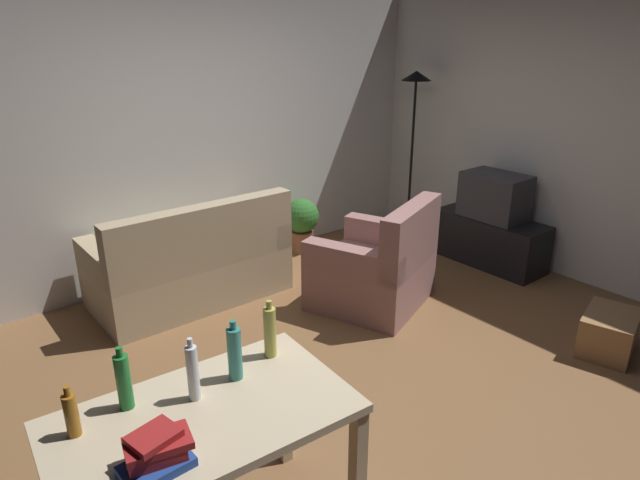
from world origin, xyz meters
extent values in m
cube|color=brown|center=(0.00, 0.00, -0.01)|extent=(5.20, 4.40, 0.02)
cube|color=silver|center=(0.00, 2.20, 1.35)|extent=(5.20, 0.10, 2.70)
cube|color=silver|center=(2.60, 0.00, 1.35)|extent=(0.10, 4.40, 2.70)
cube|color=tan|center=(-0.43, 1.65, 0.20)|extent=(1.60, 0.84, 0.40)
cube|color=tan|center=(-0.43, 1.31, 0.66)|extent=(1.60, 0.16, 0.52)
cube|color=tan|center=(0.29, 1.65, 0.51)|extent=(0.16, 0.84, 0.22)
cube|color=tan|center=(-1.15, 1.65, 0.51)|extent=(0.16, 0.84, 0.22)
cube|color=black|center=(2.25, 0.46, 0.24)|extent=(0.44, 1.10, 0.48)
cube|color=#2D2D33|center=(2.25, 0.46, 0.70)|extent=(0.40, 0.60, 0.44)
cube|color=black|center=(2.46, 0.46, 0.70)|extent=(0.01, 0.52, 0.36)
cylinder|color=black|center=(2.25, 1.56, 0.01)|extent=(0.26, 0.26, 0.03)
cylinder|color=black|center=(2.25, 1.56, 0.87)|extent=(0.03, 0.03, 1.68)
cone|color=black|center=(2.25, 1.56, 1.76)|extent=(0.32, 0.32, 0.10)
cube|color=#C6B28E|center=(-1.51, -0.74, 0.74)|extent=(1.25, 0.78, 0.04)
cube|color=tan|center=(-0.97, -1.09, 0.36)|extent=(0.06, 0.06, 0.72)
cube|color=tan|center=(-0.93, -0.47, 0.36)|extent=(0.06, 0.06, 0.72)
cylinder|color=brown|center=(0.98, 1.90, 0.11)|extent=(0.24, 0.24, 0.22)
sphere|color=#2D6B28|center=(0.98, 1.90, 0.39)|extent=(0.36, 0.36, 0.36)
cube|color=#996B66|center=(0.74, 0.60, 0.20)|extent=(1.14, 1.10, 0.40)
cube|color=#8C625D|center=(0.86, 0.28, 0.66)|extent=(0.90, 0.47, 0.52)
cube|color=#926661|center=(1.08, 0.73, 0.51)|extent=(0.45, 0.84, 0.22)
cube|color=#926661|center=(0.39, 0.47, 0.51)|extent=(0.45, 0.84, 0.22)
cube|color=olive|center=(1.53, -1.06, 0.15)|extent=(0.55, 0.45, 0.30)
cylinder|color=#9E6019|center=(-1.95, -0.55, 0.85)|extent=(0.05, 0.05, 0.18)
cylinder|color=#9E6019|center=(-1.95, -0.55, 0.96)|extent=(0.02, 0.02, 0.04)
cylinder|color=#1E722D|center=(-1.73, -0.51, 0.88)|extent=(0.06, 0.06, 0.24)
cylinder|color=#1E722D|center=(-1.73, -0.51, 1.02)|extent=(0.03, 0.03, 0.04)
cylinder|color=silver|center=(-1.49, -0.63, 0.88)|extent=(0.05, 0.05, 0.25)
cylinder|color=silver|center=(-1.49, -0.63, 1.03)|extent=(0.02, 0.02, 0.04)
cylinder|color=teal|center=(-1.28, -0.61, 0.88)|extent=(0.06, 0.06, 0.25)
cylinder|color=teal|center=(-1.28, -0.61, 1.03)|extent=(0.03, 0.03, 0.04)
cylinder|color=#BCB24C|center=(-1.06, -0.56, 0.88)|extent=(0.06, 0.06, 0.25)
cylinder|color=#BCB24C|center=(-1.06, -0.56, 1.03)|extent=(0.03, 0.03, 0.04)
cube|color=navy|center=(-1.78, -0.92, 0.78)|extent=(0.25, 0.16, 0.04)
cube|color=maroon|center=(-1.77, -0.89, 0.82)|extent=(0.22, 0.18, 0.04)
cube|color=maroon|center=(-1.76, -0.90, 0.85)|extent=(0.25, 0.18, 0.03)
cube|color=maroon|center=(-1.77, -0.89, 0.88)|extent=(0.19, 0.16, 0.03)
camera|label=1|loc=(-2.28, -2.44, 2.20)|focal=30.72mm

